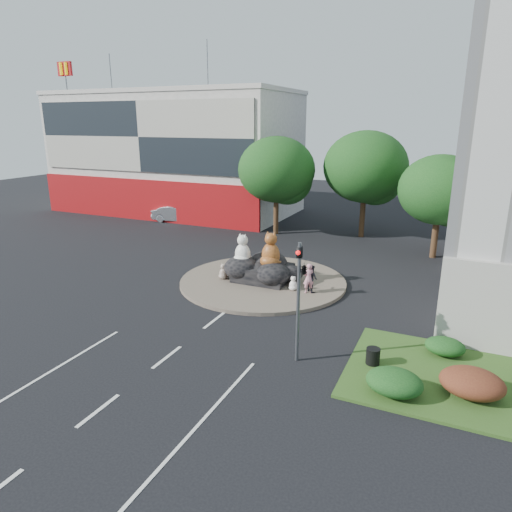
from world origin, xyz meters
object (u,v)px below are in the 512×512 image
Objects in this scene: pedestrian_pink at (309,278)px; litter_bin at (373,356)px; parked_car at (177,214)px; cat_white at (243,249)px; pedestrian_dark at (311,278)px; cat_tabby at (271,249)px; kitten_calico at (223,271)px; kitten_white at (293,283)px.

pedestrian_pink reaches higher than litter_bin.
cat_white is at bearing -143.59° from parked_car.
cat_tabby is at bearing 21.02° from pedestrian_dark.
pedestrian_pink is at bearing 110.19° from pedestrian_dark.
kitten_calico is 4.55m from kitten_white.
kitten_calico is 0.57× the size of pedestrian_pink.
kitten_calico is at bearing -147.17° from parked_car.
kitten_calico is 5.49m from pedestrian_pink.
cat_white is 4.64m from pedestrian_dark.
kitten_white is at bearing 131.87° from litter_bin.
kitten_white is at bearing 4.28° from kitten_calico.
parked_car reaches higher than kitten_white.
parked_car is at bearing 138.69° from litter_bin.
pedestrian_pink reaches higher than pedestrian_dark.
kitten_calico is at bearing 160.89° from kitten_white.
parked_car reaches higher than litter_bin.
cat_white is 1.24× the size of pedestrian_dark.
cat_tabby is at bearing 134.38° from kitten_white.
cat_white is 2.27× the size of kitten_white.
parked_car is (-12.28, 13.36, 0.10)m from kitten_calico.
litter_bin is (22.49, -19.77, -0.34)m from parked_car.
cat_tabby reaches higher than litter_bin.
pedestrian_pink is at bearing 3.73° from kitten_calico.
parked_car is at bearing -0.99° from pedestrian_dark.
cat_tabby is at bearing -53.07° from pedestrian_pink.
cat_tabby reaches higher than kitten_white.
kitten_calico is 1.47× the size of litter_bin.
pedestrian_dark is (2.78, -0.72, -1.20)m from cat_tabby.
cat_tabby is at bearing 135.75° from litter_bin.
kitten_white is 0.55× the size of pedestrian_dark.
pedestrian_pink is at bearing -22.33° from kitten_white.
parked_car is (-16.83, 13.45, 0.17)m from kitten_white.
kitten_white reaches higher than litter_bin.
kitten_white is 1.08m from pedestrian_dark.
cat_tabby is 19.63m from parked_car.
pedestrian_dark is at bearing 6.61° from kitten_calico.
cat_white is 1.74m from cat_tabby.
cat_white is 4.58m from pedestrian_pink.
pedestrian_dark is 8.04m from litter_bin.
pedestrian_dark reaches higher than parked_car.
parked_car is at bearing 123.37° from kitten_white.
parked_car is at bearing -70.05° from pedestrian_pink.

